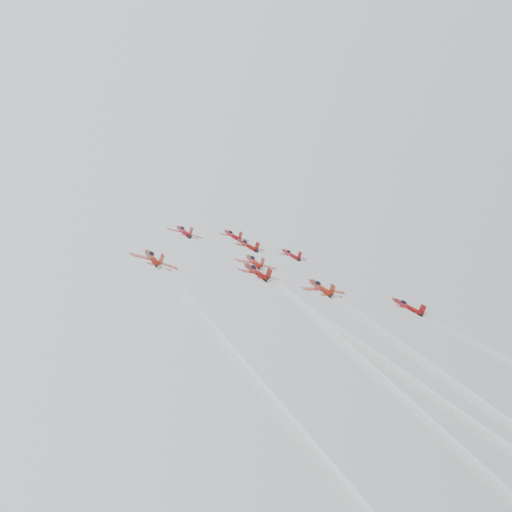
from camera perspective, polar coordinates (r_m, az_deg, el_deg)
name	(u,v)px	position (r m, az deg, el deg)	size (l,w,h in m)	color
jet_lead	(233,235)	(176.82, -2.10, 1.86)	(9.38, 11.42, 9.05)	maroon
jet_row2_left	(184,231)	(159.99, -6.43, 2.18)	(9.62, 11.71, 9.28)	maroon
jet_row2_center	(248,245)	(166.90, -0.73, 0.97)	(9.11, 11.10, 8.79)	maroon
jet_row2_right	(291,255)	(172.69, 3.14, 0.13)	(8.74, 10.65, 8.44)	maroon
jet_center	(363,344)	(103.23, 9.50, -7.75)	(10.09, 87.31, 68.91)	#A01A0F
jet_rear_farleft	(236,363)	(76.55, -1.78, -9.49)	(9.75, 84.42, 66.63)	maroon
jet_rear_left	(376,366)	(93.79, 10.65, -9.63)	(9.89, 85.63, 67.59)	maroon
jet_rear_right	(470,389)	(100.35, 18.48, -11.13)	(10.05, 86.98, 68.66)	#A5210F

